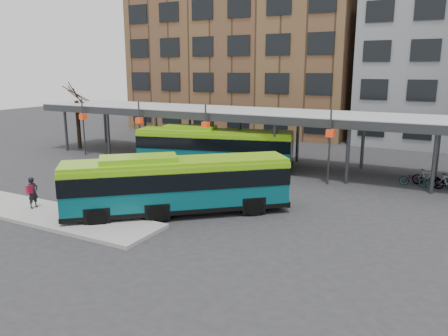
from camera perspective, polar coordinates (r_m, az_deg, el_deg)
ground at (r=22.70m, az=-8.14°, el=-5.90°), size 120.00×120.00×0.00m
boarding_island at (r=24.28m, az=-23.04°, el=-5.35°), size 14.00×3.00×0.18m
canopy at (r=32.97m, az=4.84°, el=6.98°), size 40.00×6.53×4.80m
tree at (r=42.77m, az=-18.51°, el=5.71°), size 1.64×1.64×5.60m
building_brick at (r=54.45m, az=3.19°, el=16.76°), size 26.00×14.00×22.00m
bus_front at (r=22.08m, az=-6.26°, el=-2.02°), size 10.03×9.11×3.09m
bus_rear at (r=32.20m, az=-1.36°, el=2.80°), size 11.63×5.21×3.14m
pedestrian at (r=24.63m, az=-23.71°, el=-2.93°), size 0.39×0.63×1.63m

